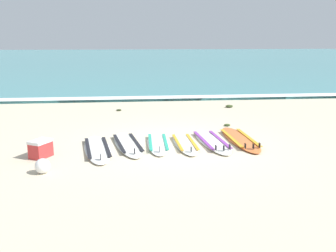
{
  "coord_description": "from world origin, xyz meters",
  "views": [
    {
      "loc": [
        -1.04,
        -8.4,
        2.49
      ],
      "look_at": [
        -0.1,
        0.89,
        0.25
      ],
      "focal_mm": 39.87,
      "sensor_mm": 36.0,
      "label": 1
    }
  ],
  "objects_px": {
    "surfboard_5": "(240,139)",
    "cooler_box": "(41,149)",
    "surfboard_2": "(158,143)",
    "beach_ball": "(43,166)",
    "surfboard_4": "(211,141)",
    "surfboard_1": "(128,144)",
    "surfboard_3": "(185,143)",
    "surfboard_0": "(97,149)"
  },
  "relations": [
    {
      "from": "surfboard_4",
      "to": "surfboard_5",
      "type": "height_order",
      "value": "same"
    },
    {
      "from": "cooler_box",
      "to": "beach_ball",
      "type": "distance_m",
      "value": 1.01
    },
    {
      "from": "surfboard_5",
      "to": "surfboard_1",
      "type": "bearing_deg",
      "value": -176.48
    },
    {
      "from": "surfboard_2",
      "to": "beach_ball",
      "type": "bearing_deg",
      "value": -143.62
    },
    {
      "from": "surfboard_4",
      "to": "surfboard_3",
      "type": "bearing_deg",
      "value": -168.21
    },
    {
      "from": "surfboard_2",
      "to": "beach_ball",
      "type": "height_order",
      "value": "beach_ball"
    },
    {
      "from": "beach_ball",
      "to": "cooler_box",
      "type": "bearing_deg",
      "value": 104.29
    },
    {
      "from": "surfboard_0",
      "to": "surfboard_4",
      "type": "bearing_deg",
      "value": 7.67
    },
    {
      "from": "surfboard_2",
      "to": "surfboard_3",
      "type": "bearing_deg",
      "value": -7.35
    },
    {
      "from": "surfboard_5",
      "to": "cooler_box",
      "type": "relative_size",
      "value": 4.4
    },
    {
      "from": "surfboard_2",
      "to": "surfboard_3",
      "type": "height_order",
      "value": "same"
    },
    {
      "from": "surfboard_5",
      "to": "beach_ball",
      "type": "distance_m",
      "value": 4.7
    },
    {
      "from": "surfboard_2",
      "to": "cooler_box",
      "type": "xyz_separation_m",
      "value": [
        -2.53,
        -0.7,
        0.16
      ]
    },
    {
      "from": "surfboard_0",
      "to": "cooler_box",
      "type": "relative_size",
      "value": 4.24
    },
    {
      "from": "surfboard_1",
      "to": "surfboard_4",
      "type": "xyz_separation_m",
      "value": [
        2.02,
        0.06,
        0.0
      ]
    },
    {
      "from": "surfboard_5",
      "to": "beach_ball",
      "type": "xyz_separation_m",
      "value": [
        -4.32,
        -1.85,
        0.11
      ]
    },
    {
      "from": "surfboard_3",
      "to": "surfboard_4",
      "type": "relative_size",
      "value": 0.84
    },
    {
      "from": "surfboard_2",
      "to": "surfboard_5",
      "type": "height_order",
      "value": "same"
    },
    {
      "from": "surfboard_4",
      "to": "surfboard_5",
      "type": "distance_m",
      "value": 0.74
    },
    {
      "from": "surfboard_0",
      "to": "surfboard_3",
      "type": "xyz_separation_m",
      "value": [
        2.03,
        0.22,
        0.0
      ]
    },
    {
      "from": "beach_ball",
      "to": "surfboard_5",
      "type": "bearing_deg",
      "value": 23.18
    },
    {
      "from": "surfboard_5",
      "to": "beach_ball",
      "type": "bearing_deg",
      "value": -156.82
    },
    {
      "from": "surfboard_1",
      "to": "surfboard_5",
      "type": "relative_size",
      "value": 0.95
    },
    {
      "from": "surfboard_1",
      "to": "surfboard_4",
      "type": "bearing_deg",
      "value": 1.69
    },
    {
      "from": "surfboard_3",
      "to": "surfboard_5",
      "type": "height_order",
      "value": "same"
    },
    {
      "from": "surfboard_4",
      "to": "cooler_box",
      "type": "height_order",
      "value": "cooler_box"
    },
    {
      "from": "surfboard_4",
      "to": "cooler_box",
      "type": "xyz_separation_m",
      "value": [
        -3.84,
        -0.76,
        0.16
      ]
    },
    {
      "from": "surfboard_1",
      "to": "surfboard_5",
      "type": "distance_m",
      "value": 2.76
    },
    {
      "from": "surfboard_2",
      "to": "beach_ball",
      "type": "distance_m",
      "value": 2.84
    },
    {
      "from": "cooler_box",
      "to": "surfboard_2",
      "type": "bearing_deg",
      "value": 15.45
    },
    {
      "from": "beach_ball",
      "to": "surfboard_0",
      "type": "bearing_deg",
      "value": 57.08
    },
    {
      "from": "surfboard_1",
      "to": "surfboard_3",
      "type": "distance_m",
      "value": 1.35
    },
    {
      "from": "surfboard_3",
      "to": "surfboard_0",
      "type": "bearing_deg",
      "value": -173.72
    },
    {
      "from": "surfboard_2",
      "to": "cooler_box",
      "type": "distance_m",
      "value": 2.63
    },
    {
      "from": "surfboard_0",
      "to": "surfboard_2",
      "type": "xyz_separation_m",
      "value": [
        1.39,
        0.31,
        0.0
      ]
    },
    {
      "from": "surfboard_3",
      "to": "surfboard_4",
      "type": "distance_m",
      "value": 0.68
    },
    {
      "from": "surfboard_2",
      "to": "cooler_box",
      "type": "bearing_deg",
      "value": -164.55
    },
    {
      "from": "surfboard_0",
      "to": "beach_ball",
      "type": "relative_size",
      "value": 8.23
    },
    {
      "from": "surfboard_1",
      "to": "cooler_box",
      "type": "xyz_separation_m",
      "value": [
        -1.82,
        -0.7,
        0.16
      ]
    },
    {
      "from": "surfboard_2",
      "to": "beach_ball",
      "type": "xyz_separation_m",
      "value": [
        -2.28,
        -1.68,
        0.11
      ]
    },
    {
      "from": "surfboard_5",
      "to": "cooler_box",
      "type": "height_order",
      "value": "cooler_box"
    },
    {
      "from": "surfboard_0",
      "to": "surfboard_3",
      "type": "distance_m",
      "value": 2.04
    }
  ]
}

